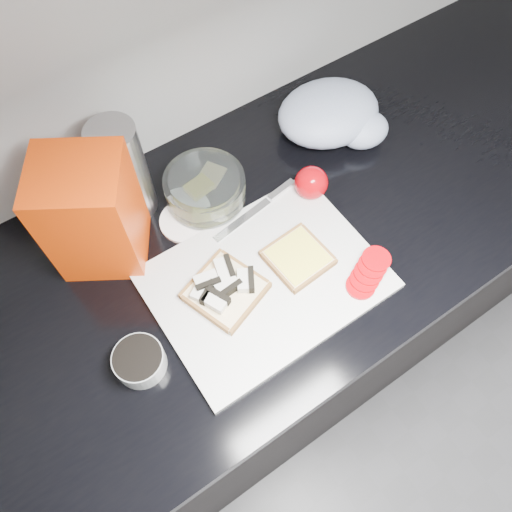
{
  "coord_description": "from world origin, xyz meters",
  "views": [
    {
      "loc": [
        -0.29,
        0.79,
        1.71
      ],
      "look_at": [
        -0.05,
        1.14,
        0.95
      ],
      "focal_mm": 35.0,
      "sensor_mm": 36.0,
      "label": 1
    }
  ],
  "objects_px": {
    "cutting_board": "(265,280)",
    "steel_canister": "(124,172)",
    "glass_bowl": "(205,190)",
    "bread_bag": "(93,214)"
  },
  "relations": [
    {
      "from": "cutting_board",
      "to": "steel_canister",
      "type": "bearing_deg",
      "value": 112.34
    },
    {
      "from": "glass_bowl",
      "to": "bread_bag",
      "type": "relative_size",
      "value": 0.69
    },
    {
      "from": "cutting_board",
      "to": "glass_bowl",
      "type": "height_order",
      "value": "glass_bowl"
    },
    {
      "from": "glass_bowl",
      "to": "steel_canister",
      "type": "relative_size",
      "value": 0.75
    },
    {
      "from": "cutting_board",
      "to": "bread_bag",
      "type": "distance_m",
      "value": 0.32
    },
    {
      "from": "glass_bowl",
      "to": "steel_canister",
      "type": "bearing_deg",
      "value": 151.24
    },
    {
      "from": "glass_bowl",
      "to": "steel_canister",
      "type": "xyz_separation_m",
      "value": [
        -0.12,
        0.07,
        0.07
      ]
    },
    {
      "from": "cutting_board",
      "to": "glass_bowl",
      "type": "bearing_deg",
      "value": 88.15
    },
    {
      "from": "glass_bowl",
      "to": "bread_bag",
      "type": "distance_m",
      "value": 0.23
    },
    {
      "from": "cutting_board",
      "to": "steel_canister",
      "type": "height_order",
      "value": "steel_canister"
    }
  ]
}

